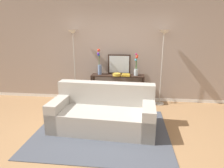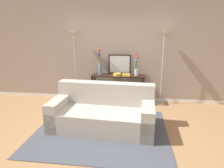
# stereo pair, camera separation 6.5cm
# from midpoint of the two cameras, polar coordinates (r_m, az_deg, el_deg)

# --- Properties ---
(ground_plane) EXTENTS (16.00, 16.00, 0.02)m
(ground_plane) POSITION_cam_midpoint_polar(r_m,az_deg,el_deg) (3.77, -1.21, -15.21)
(ground_plane) COLOR #9E754C
(back_wall) EXTENTS (12.00, 0.15, 3.08)m
(back_wall) POSITION_cam_midpoint_polar(r_m,az_deg,el_deg) (5.34, 2.03, 11.36)
(back_wall) COLOR white
(back_wall) RESTS_ON ground
(area_rug) EXTENTS (2.56, 2.14, 0.01)m
(area_rug) POSITION_cam_midpoint_polar(r_m,az_deg,el_deg) (3.93, -2.64, -13.62)
(area_rug) COLOR #474C56
(area_rug) RESTS_ON ground
(couch) EXTENTS (2.08, 1.05, 0.88)m
(couch) POSITION_cam_midpoint_polar(r_m,az_deg,el_deg) (3.94, -2.24, -8.62)
(couch) COLOR #ADA89E
(couch) RESTS_ON ground
(console_table) EXTENTS (1.41, 0.35, 0.79)m
(console_table) POSITION_cam_midpoint_polar(r_m,az_deg,el_deg) (5.19, 2.14, 0.13)
(console_table) COLOR black
(console_table) RESTS_ON ground
(floor_lamp_left) EXTENTS (0.28, 0.28, 1.95)m
(floor_lamp_left) POSITION_cam_midpoint_polar(r_m,az_deg,el_deg) (5.28, -10.83, 10.95)
(floor_lamp_left) COLOR #B7B2A8
(floor_lamp_left) RESTS_ON ground
(floor_lamp_right) EXTENTS (0.28, 0.28, 1.94)m
(floor_lamp_right) POSITION_cam_midpoint_polar(r_m,az_deg,el_deg) (5.08, 15.45, 10.46)
(floor_lamp_right) COLOR #B7B2A8
(floor_lamp_right) RESTS_ON ground
(wall_mirror) EXTENTS (0.60, 0.02, 0.53)m
(wall_mirror) POSITION_cam_midpoint_polar(r_m,az_deg,el_deg) (5.22, 2.65, 5.87)
(wall_mirror) COLOR black
(wall_mirror) RESTS_ON console_table
(vase_tall_flowers) EXTENTS (0.11, 0.11, 0.68)m
(vase_tall_flowers) POSITION_cam_midpoint_polar(r_m,az_deg,el_deg) (5.18, -3.24, 5.58)
(vase_tall_flowers) COLOR #6B84AD
(vase_tall_flowers) RESTS_ON console_table
(vase_short_flowers) EXTENTS (0.11, 0.13, 0.58)m
(vase_short_flowers) POSITION_cam_midpoint_polar(r_m,az_deg,el_deg) (5.07, 7.68, 4.61)
(vase_short_flowers) COLOR silver
(vase_short_flowers) RESTS_ON console_table
(fruit_bowl) EXTENTS (0.21, 0.21, 0.07)m
(fruit_bowl) POSITION_cam_midpoint_polar(r_m,az_deg,el_deg) (5.03, 1.86, 2.84)
(fruit_bowl) COLOR gold
(fruit_bowl) RESTS_ON console_table
(book_stack) EXTENTS (0.23, 0.18, 0.05)m
(book_stack) POSITION_cam_midpoint_polar(r_m,az_deg,el_deg) (5.01, 4.59, 2.66)
(book_stack) COLOR gold
(book_stack) RESTS_ON console_table
(book_row_under_console) EXTENTS (0.40, 0.18, 0.13)m
(book_row_under_console) POSITION_cam_midpoint_polar(r_m,az_deg,el_deg) (5.39, -1.91, -4.77)
(book_row_under_console) COLOR gold
(book_row_under_console) RESTS_ON ground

